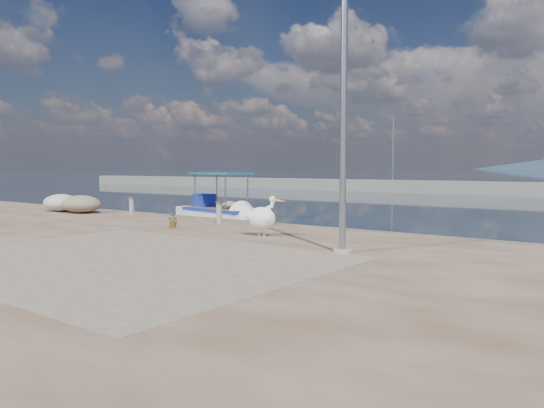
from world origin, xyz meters
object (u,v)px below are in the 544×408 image
at_px(lamp_post, 344,113).
at_px(bollard_near, 219,212).
at_px(boat_left, 220,215).
at_px(pelican, 262,217).

height_order(lamp_post, bollard_near, lamp_post).
xyz_separation_m(boat_left, lamp_post, (11.42, -8.13, 3.59)).
relative_size(pelican, bollard_near, 1.57).
xyz_separation_m(boat_left, bollard_near, (4.63, -5.08, 0.73)).
xyz_separation_m(lamp_post, bollard_near, (-6.79, 3.05, -2.87)).
distance_m(lamp_post, bollard_near, 7.98).
bearing_deg(bollard_near, lamp_post, -24.14).
bearing_deg(lamp_post, bollard_near, 155.86).
height_order(pelican, bollard_near, pelican).
bearing_deg(pelican, bollard_near, 130.53).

